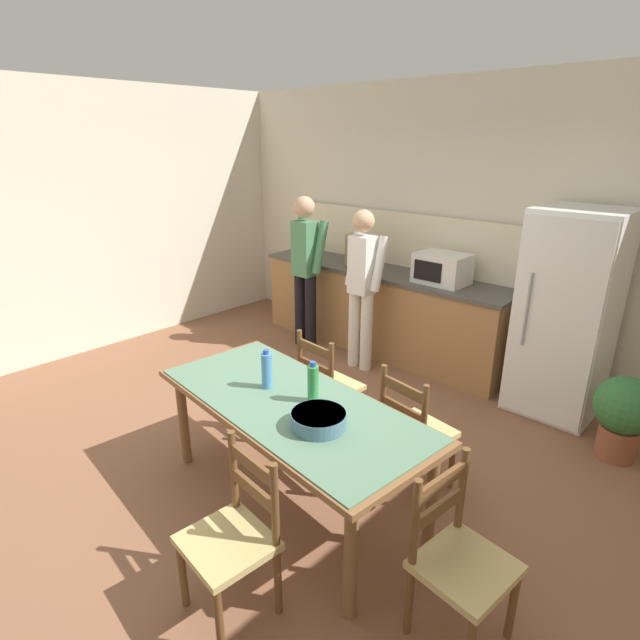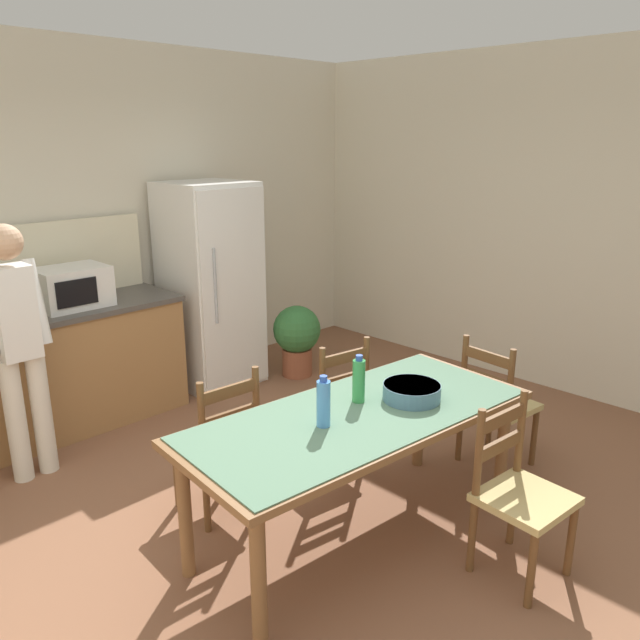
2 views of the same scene
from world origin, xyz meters
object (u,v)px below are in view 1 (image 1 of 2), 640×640
refrigerator (567,315)px  bottle_near_centre (267,370)px  microwave (442,268)px  chair_side_far_right (414,432)px  paper_bag (358,250)px  bottle_off_centre (313,383)px  chair_side_far_left (327,386)px  chair_side_near_right (234,537)px  chair_head_end (459,560)px  potted_plant (624,412)px  serving_bowl (319,419)px  person_at_sink (305,265)px  person_at_counter (362,282)px  dining_table (291,412)px

refrigerator → bottle_near_centre: (-1.07, -2.45, -0.01)m
microwave → chair_side_far_right: bearing=-63.7°
bottle_near_centre → paper_bag: bearing=116.6°
bottle_off_centre → chair_side_far_left: 0.93m
microwave → chair_side_far_left: bearing=-89.1°
chair_side_near_right → chair_head_end: (0.89, 0.64, 0.00)m
chair_side_near_right → chair_side_far_right: bearing=90.0°
refrigerator → chair_head_end: size_ratio=1.97×
chair_side_near_right → chair_head_end: size_ratio=1.00×
refrigerator → chair_side_near_right: refrigerator is taller
bottle_off_centre → potted_plant: (1.35, 1.94, -0.50)m
refrigerator → chair_side_far_left: refrigerator is taller
serving_bowl → person_at_sink: size_ratio=0.18×
bottle_off_centre → chair_head_end: size_ratio=0.30×
chair_side_far_right → potted_plant: (0.96, 1.37, -0.06)m
chair_head_end → chair_side_far_left: 1.85m
chair_side_far_right → chair_head_end: same height
paper_bag → bottle_near_centre: 2.76m
chair_side_near_right → person_at_counter: size_ratio=0.55×
chair_head_end → microwave: bearing=38.9°
refrigerator → dining_table: refrigerator is taller
serving_bowl → person_at_counter: person_at_counter is taller
paper_bag → person_at_counter: (0.48, -0.51, -0.18)m
chair_side_near_right → person_at_sink: size_ratio=0.53×
chair_side_far_left → paper_bag: bearing=-53.4°
person_at_sink → person_at_counter: size_ratio=1.04×
chair_side_near_right → refrigerator: bearing=87.1°
microwave → serving_bowl: 2.70m
chair_head_end → person_at_counter: 3.11m
chair_side_near_right → person_at_counter: 3.09m
refrigerator → chair_side_far_left: (-1.20, -1.72, -0.46)m
paper_bag → potted_plant: (2.94, -0.44, -0.73)m
dining_table → chair_head_end: (1.26, -0.12, -0.24)m
serving_bowl → person_at_sink: person_at_sink is taller
chair_side_far_left → chair_head_end: bearing=155.8°
paper_bag → chair_head_end: size_ratio=0.40×
refrigerator → paper_bag: size_ratio=4.99×
microwave → serving_bowl: bearing=-74.3°
chair_side_far_right → bottle_near_centre: bearing=49.9°
paper_bag → potted_plant: size_ratio=0.54×
person_at_counter → chair_side_near_right: bearing=-153.4°
microwave → chair_side_far_left: (0.03, -1.73, -0.65)m
bottle_off_centre → paper_bag: bearing=123.6°
refrigerator → chair_side_near_right: bearing=-98.2°
paper_bag → chair_side_near_right: 3.79m
paper_bag → person_at_counter: person_at_counter is taller
refrigerator → microwave: bearing=179.1°
bottle_off_centre → person_at_counter: person_at_counter is taller
chair_side_near_right → chair_head_end: bearing=40.8°
bottle_near_centre → chair_side_near_right: bearing=-51.8°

